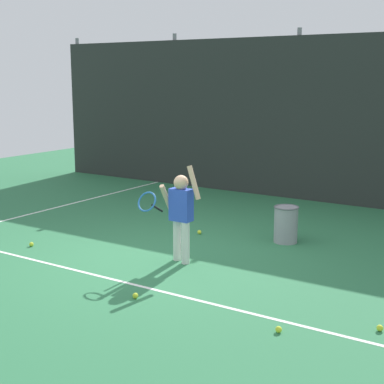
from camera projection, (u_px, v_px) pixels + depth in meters
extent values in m
plane|color=#2D7247|center=(156.00, 256.00, 8.27)|extent=(20.00, 20.00, 0.00)
cube|color=white|center=(105.00, 277.00, 7.38)|extent=(9.00, 0.05, 0.00)
cube|color=white|center=(40.00, 212.00, 10.95)|extent=(0.05, 9.00, 0.00)
cube|color=#282D2B|center=(295.00, 119.00, 11.85)|extent=(12.39, 0.08, 3.29)
cylinder|color=slate|center=(80.00, 107.00, 15.14)|extent=(0.09, 0.09, 3.44)
cylinder|color=slate|center=(175.00, 110.00, 13.51)|extent=(0.09, 0.09, 3.44)
cylinder|color=slate|center=(297.00, 115.00, 11.89)|extent=(0.09, 0.09, 3.44)
cylinder|color=silver|center=(177.00, 240.00, 8.03)|extent=(0.11, 0.11, 0.58)
cylinder|color=silver|center=(185.00, 243.00, 7.88)|extent=(0.11, 0.11, 0.58)
cube|color=blue|center=(181.00, 205.00, 7.86)|extent=(0.30, 0.17, 0.44)
sphere|color=tan|center=(181.00, 183.00, 7.80)|extent=(0.20, 0.20, 0.20)
cylinder|color=tan|center=(194.00, 183.00, 7.71)|extent=(0.21, 0.07, 0.46)
cylinder|color=tan|center=(167.00, 199.00, 7.90)|extent=(0.07, 0.29, 0.43)
cylinder|color=black|center=(157.00, 208.00, 7.87)|extent=(0.03, 0.24, 0.15)
torus|color=#2666B2|center=(147.00, 202.00, 7.66)|extent=(0.29, 0.16, 0.26)
cylinder|color=gray|center=(286.00, 225.00, 8.90)|extent=(0.36, 0.36, 0.55)
torus|color=#595B60|center=(286.00, 207.00, 8.85)|extent=(0.38, 0.38, 0.02)
sphere|color=#CCE033|center=(279.00, 329.00, 5.79)|extent=(0.07, 0.07, 0.07)
sphere|color=#CCE033|center=(380.00, 328.00, 5.83)|extent=(0.07, 0.07, 0.07)
sphere|color=#CCE033|center=(199.00, 232.00, 9.40)|extent=(0.07, 0.07, 0.07)
sphere|color=#CCE033|center=(135.00, 296.00, 6.68)|extent=(0.07, 0.07, 0.07)
sphere|color=#CCE033|center=(31.00, 244.00, 8.72)|extent=(0.07, 0.07, 0.07)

